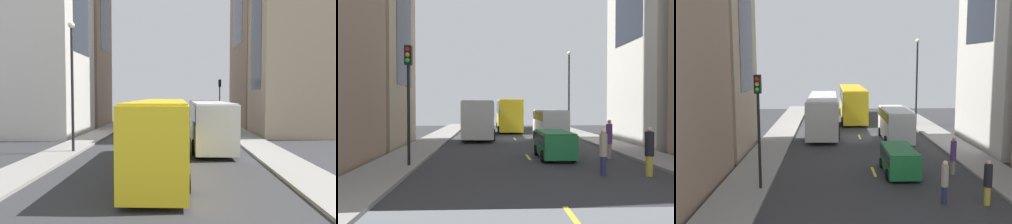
{
  "view_description": "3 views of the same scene",
  "coord_description": "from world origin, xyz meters",
  "views": [
    {
      "loc": [
        -0.85,
        26.84,
        3.88
      ],
      "look_at": [
        -0.17,
        4.7,
        2.7
      ],
      "focal_mm": 34.89,
      "sensor_mm": 36.0,
      "label": 1
    },
    {
      "loc": [
        -2.19,
        -29.77,
        2.96
      ],
      "look_at": [
        -0.71,
        1.25,
        2.35
      ],
      "focal_mm": 36.48,
      "sensor_mm": 36.0,
      "label": 2
    },
    {
      "loc": [
        -2.55,
        -32.09,
        6.34
      ],
      "look_at": [
        -1.16,
        4.47,
        1.57
      ],
      "focal_mm": 40.95,
      "sensor_mm": 36.0,
      "label": 3
    }
  ],
  "objects": [
    {
      "name": "city_bus_white",
      "position": [
        -3.15,
        2.32,
        2.01
      ],
      "size": [
        2.8,
        11.71,
        3.35
      ],
      "color": "silver",
      "rests_on": "ground"
    },
    {
      "name": "sidewalk_east",
      "position": [
        6.86,
        0.0,
        0.07
      ],
      "size": [
        2.54,
        44.0,
        0.15
      ],
      "primitive_type": "cube",
      "color": "gray",
      "rests_on": "ground"
    },
    {
      "name": "lane_stripe_0",
      "position": [
        0.0,
        -21.0,
        0.01
      ],
      "size": [
        0.16,
        2.0,
        0.01
      ],
      "primitive_type": "cube",
      "color": "yellow",
      "rests_on": "ground"
    },
    {
      "name": "pedestrian_crossing_near",
      "position": [
        4.42,
        -11.22,
        1.16
      ],
      "size": [
        0.33,
        0.33,
        2.17
      ],
      "rotation": [
        0.0,
        0.0,
        0.65
      ],
      "color": "gray",
      "rests_on": "ground"
    },
    {
      "name": "pedestrian_crossing_mid",
      "position": [
        4.46,
        -15.9,
        1.09
      ],
      "size": [
        0.37,
        0.37,
        2.06
      ],
      "rotation": [
        0.0,
        0.0,
        1.74
      ],
      "color": "gold",
      "rests_on": "ground"
    },
    {
      "name": "building_west_1",
      "position": [
        -11.48,
        -4.9,
        9.67
      ],
      "size": [
        6.36,
        7.35,
        19.34
      ],
      "color": "tan",
      "rests_on": "ground"
    },
    {
      "name": "pedestrian_waiting_curb",
      "position": [
        2.6,
        -15.65,
        1.07
      ],
      "size": [
        0.33,
        0.33,
        2.0
      ],
      "rotation": [
        0.0,
        0.0,
        0.11
      ],
      "color": "navy",
      "rests_on": "ground"
    },
    {
      "name": "lane_stripe_3",
      "position": [
        0.0,
        10.5,
        0.01
      ],
      "size": [
        0.16,
        2.0,
        0.01
      ],
      "primitive_type": "cube",
      "color": "yellow",
      "rests_on": "ground"
    },
    {
      "name": "car_green_0",
      "position": [
        1.41,
        -10.9,
        0.89
      ],
      "size": [
        1.87,
        4.04,
        1.51
      ],
      "color": "#1E7238",
      "rests_on": "ground"
    },
    {
      "name": "delivery_van_white",
      "position": [
        2.82,
        -1.38,
        1.52
      ],
      "size": [
        2.25,
        6.15,
        2.58
      ],
      "color": "white",
      "rests_on": "ground"
    },
    {
      "name": "traffic_light_near_corner",
      "position": [
        -5.99,
        -13.63,
        4.06
      ],
      "size": [
        0.32,
        0.44,
        5.6
      ],
      "color": "black",
      "rests_on": "ground"
    },
    {
      "name": "lane_stripe_2",
      "position": [
        0.0,
        0.0,
        0.01
      ],
      "size": [
        0.16,
        2.0,
        0.01
      ],
      "primitive_type": "cube",
      "color": "yellow",
      "rests_on": "ground"
    },
    {
      "name": "streetlamp_near",
      "position": [
        6.09,
        5.59,
        5.22
      ],
      "size": [
        0.44,
        0.44,
        8.48
      ],
      "color": "black",
      "rests_on": "ground"
    },
    {
      "name": "ground_plane",
      "position": [
        0.0,
        0.0,
        0.0
      ],
      "size": [
        40.26,
        40.26,
        0.0
      ],
      "primitive_type": "plane",
      "color": "#333335"
    },
    {
      "name": "sidewalk_west",
      "position": [
        -6.86,
        0.0,
        0.07
      ],
      "size": [
        2.54,
        44.0,
        0.15
      ],
      "primitive_type": "cube",
      "color": "gray",
      "rests_on": "ground"
    },
    {
      "name": "lane_stripe_1",
      "position": [
        0.0,
        -10.5,
        0.01
      ],
      "size": [
        0.16,
        2.0,
        0.01
      ],
      "primitive_type": "cube",
      "color": "yellow",
      "rests_on": "ground"
    },
    {
      "name": "streetcar_yellow",
      "position": [
        0.0,
        10.45,
        2.12
      ],
      "size": [
        2.7,
        12.03,
        3.59
      ],
      "color": "yellow",
      "rests_on": "ground"
    }
  ]
}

